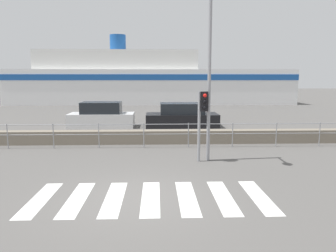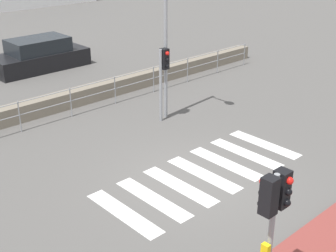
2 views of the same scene
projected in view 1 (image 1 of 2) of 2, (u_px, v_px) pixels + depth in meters
The scene contains 9 objects.
ground_plane at pixel (135, 198), 8.07m from camera, with size 160.00×160.00×0.00m, color #565451.
crosswalk at pixel (151, 198), 8.08m from camera, with size 5.85×2.40×0.01m.
seawall at pixel (145, 137), 14.72m from camera, with size 21.01×0.55×0.59m.
harbor_fence at pixel (144, 131), 13.80m from camera, with size 18.95×0.04×1.05m.
traffic_light_far at pixel (202, 110), 11.35m from camera, with size 0.34×0.32×2.47m.
streetlamp at pixel (211, 56), 11.02m from camera, with size 0.32×1.16×5.90m.
ferry_boat at pixel (145, 81), 37.77m from camera, with size 31.55×6.84×7.71m.
parked_car_white at pixel (102, 116), 19.61m from camera, with size 3.85×1.70×1.50m.
parked_car_black at pixel (182, 117), 19.79m from camera, with size 4.32×1.88×1.43m.
Camera 1 is at (0.53, -7.74, 2.95)m, focal length 35.00 mm.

